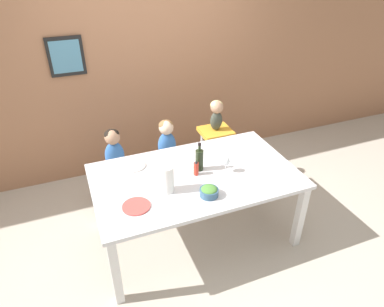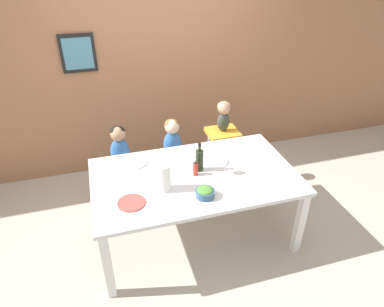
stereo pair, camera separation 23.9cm
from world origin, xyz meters
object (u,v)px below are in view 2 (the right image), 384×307
object	(u,v)px
person_baby_right	(224,113)
chair_far_center	(173,162)
chair_far_left	(122,170)
paper_towel_roll	(164,178)
person_child_center	(172,137)
dinner_plate_front_left	(131,203)
wine_bottle	(199,160)
person_child_left	(119,144)
chair_right_highchair	(222,143)
wine_glass_near	(226,163)
dinner_plate_back_left	(135,163)
salad_bowl_large	(205,192)

from	to	relation	value
person_baby_right	chair_far_center	bearing A→B (deg)	-179.81
chair_far_left	chair_far_center	xyz separation A→B (m)	(0.58, 0.00, 0.00)
chair_far_center	paper_towel_roll	bearing A→B (deg)	-107.29
person_child_center	dinner_plate_front_left	world-z (taller)	person_child_center
wine_bottle	person_child_left	bearing A→B (deg)	132.22
chair_right_highchair	person_baby_right	xyz separation A→B (m)	(0.00, 0.00, 0.38)
chair_far_center	wine_bottle	size ratio (longest dim) A/B	1.59
person_child_center	paper_towel_roll	world-z (taller)	paper_towel_roll
person_baby_right	dinner_plate_front_left	distance (m)	1.59
chair_right_highchair	person_baby_right	world-z (taller)	person_baby_right
wine_glass_near	dinner_plate_front_left	distance (m)	0.91
person_child_center	dinner_plate_back_left	bearing A→B (deg)	-136.19
chair_far_left	person_child_center	bearing A→B (deg)	0.15
person_child_left	wine_glass_near	size ratio (longest dim) A/B	2.92
salad_bowl_large	person_child_left	bearing A→B (deg)	118.01
chair_right_highchair	dinner_plate_front_left	distance (m)	1.59
person_baby_right	salad_bowl_large	xyz separation A→B (m)	(-0.58, -1.12, -0.14)
wine_bottle	dinner_plate_back_left	bearing A→B (deg)	153.52
salad_bowl_large	dinner_plate_back_left	xyz separation A→B (m)	(-0.49, 0.66, -0.04)
chair_far_center	paper_towel_roll	size ratio (longest dim) A/B	1.83
person_baby_right	paper_towel_roll	distance (m)	1.29
person_child_left	person_baby_right	distance (m)	1.20
salad_bowl_large	wine_glass_near	bearing A→B (deg)	42.80
wine_glass_near	dinner_plate_front_left	xyz separation A→B (m)	(-0.88, -0.18, -0.11)
chair_far_left	person_child_left	size ratio (longest dim) A/B	0.96
chair_far_center	dinner_plate_front_left	distance (m)	1.25
person_baby_right	dinner_plate_back_left	xyz separation A→B (m)	(-1.07, -0.46, -0.18)
dinner_plate_back_left	chair_far_left	bearing A→B (deg)	103.23
person_baby_right	salad_bowl_large	world-z (taller)	person_baby_right
chair_right_highchair	dinner_plate_front_left	size ratio (longest dim) A/B	3.07
wine_glass_near	dinner_plate_back_left	world-z (taller)	wine_glass_near
person_child_left	wine_glass_near	distance (m)	1.23
chair_right_highchair	paper_towel_roll	bearing A→B (deg)	-133.61
wine_bottle	wine_glass_near	bearing A→B (deg)	-30.23
paper_towel_roll	wine_bottle	bearing A→B (deg)	27.90
person_child_center	person_baby_right	size ratio (longest dim) A/B	1.32
chair_far_left	person_child_left	distance (m)	0.33
person_child_left	dinner_plate_front_left	xyz separation A→B (m)	(-0.01, -1.04, 0.03)
chair_far_left	salad_bowl_large	xyz separation A→B (m)	(0.59, -1.12, 0.40)
dinner_plate_front_left	dinner_plate_back_left	xyz separation A→B (m)	(0.11, 0.58, 0.00)
person_child_left	chair_far_center	bearing A→B (deg)	-0.15
wine_glass_near	chair_right_highchair	bearing A→B (deg)	70.61
person_baby_right	salad_bowl_large	bearing A→B (deg)	-117.54
salad_bowl_large	dinner_plate_front_left	bearing A→B (deg)	172.43
person_baby_right	dinner_plate_front_left	bearing A→B (deg)	-138.76
chair_far_left	wine_glass_near	size ratio (longest dim) A/B	2.81
chair_right_highchair	wine_bottle	world-z (taller)	wine_bottle
chair_far_left	person_child_left	bearing A→B (deg)	90.00
wine_glass_near	salad_bowl_large	distance (m)	0.39
salad_bowl_large	person_baby_right	bearing A→B (deg)	62.46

